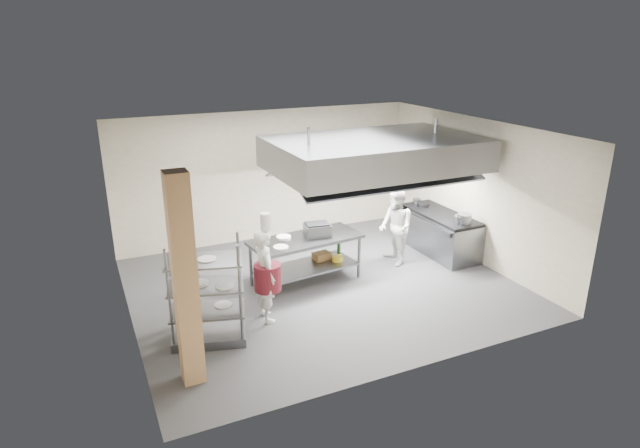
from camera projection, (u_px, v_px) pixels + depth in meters
name	position (u px, v px, depth m)	size (l,w,h in m)	color
floor	(323.00, 286.00, 10.29)	(7.00, 7.00, 0.00)	#2C2C2E
ceiling	(323.00, 130.00, 9.29)	(7.00, 7.00, 0.00)	silver
wall_back	(268.00, 176.00, 12.35)	(7.00, 7.00, 0.00)	#B2A68D
wall_left	(122.00, 242.00, 8.40)	(6.00, 6.00, 0.00)	#B2A68D
wall_right	(474.00, 190.00, 11.18)	(6.00, 6.00, 0.00)	#B2A68D
column	(185.00, 282.00, 7.01)	(0.30, 0.30, 3.00)	#E1AA73
exhaust_hood	(375.00, 153.00, 10.35)	(4.00, 2.50, 0.60)	slate
hood_strip_a	(333.00, 174.00, 10.10)	(1.60, 0.12, 0.04)	white
hood_strip_b	(413.00, 165.00, 10.81)	(1.60, 0.12, 0.04)	white
wall_shelf	(340.00, 169.00, 12.93)	(1.50, 0.28, 0.04)	slate
island	(306.00, 260.00, 10.34)	(2.15, 0.90, 0.91)	gray
island_worktop	(306.00, 239.00, 10.20)	(2.15, 0.90, 0.06)	slate
island_undershelf	(306.00, 267.00, 10.39)	(1.98, 0.81, 0.04)	slate
pass_rack	(206.00, 292.00, 8.19)	(1.13, 0.66, 1.70)	gray
cooking_range	(439.00, 234.00, 11.80)	(0.80, 2.00, 0.84)	gray
range_top	(441.00, 215.00, 11.65)	(0.78, 1.96, 0.06)	black
chef_head	(265.00, 275.00, 8.84)	(0.59, 0.39, 1.63)	silver
chef_line	(396.00, 227.00, 11.07)	(0.79, 0.62, 1.63)	white
chef_plating	(185.00, 283.00, 8.61)	(0.93, 0.39, 1.58)	white
griddle	(317.00, 230.00, 10.27)	(0.48, 0.37, 0.23)	slate
wicker_basket	(322.00, 256.00, 10.68)	(0.34, 0.23, 0.15)	olive
stockpot	(464.00, 219.00, 10.97)	(0.30, 0.30, 0.20)	gray
plate_stack	(208.00, 309.00, 8.29)	(0.28, 0.28, 0.05)	white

